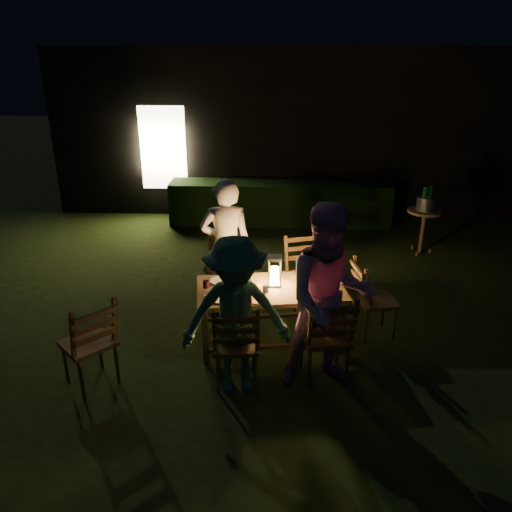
{
  "coord_description": "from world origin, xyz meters",
  "views": [
    {
      "loc": [
        -0.57,
        -5.54,
        3.15
      ],
      "look_at": [
        -0.79,
        -0.28,
        0.96
      ],
      "focal_mm": 35.0,
      "sensor_mm": 36.0,
      "label": 1
    }
  ],
  "objects_px": {
    "chair_spare": "(91,358)",
    "bottle_bucket_a": "(424,201)",
    "chair_near_right": "(325,351)",
    "bottle_bucket_b": "(429,200)",
    "lantern": "(275,273)",
    "ice_bucket": "(426,204)",
    "chair_far_right": "(304,286)",
    "person_opp_right": "(329,299)",
    "side_table": "(424,215)",
    "chair_end": "(374,312)",
    "bottle_table": "(248,277)",
    "person_opp_left": "(236,316)",
    "chair_far_left": "(227,288)",
    "chair_near_left": "(236,358)",
    "person_house_side": "(226,247)",
    "dining_table": "(271,293)"
  },
  "relations": [
    {
      "from": "lantern",
      "to": "ice_bucket",
      "type": "xyz_separation_m",
      "value": [
        2.41,
        2.76,
        0.01
      ]
    },
    {
      "from": "chair_near_left",
      "to": "lantern",
      "type": "height_order",
      "value": "lantern"
    },
    {
      "from": "chair_far_right",
      "to": "person_opp_right",
      "type": "relative_size",
      "value": 0.51
    },
    {
      "from": "chair_near_right",
      "to": "bottle_table",
      "type": "xyz_separation_m",
      "value": [
        -0.81,
        0.66,
        0.51
      ]
    },
    {
      "from": "chair_end",
      "to": "bottle_table",
      "type": "xyz_separation_m",
      "value": [
        -1.46,
        -0.23,
        0.53
      ]
    },
    {
      "from": "chair_far_right",
      "to": "bottle_table",
      "type": "xyz_separation_m",
      "value": [
        -0.67,
        -0.88,
        0.53
      ]
    },
    {
      "from": "chair_end",
      "to": "lantern",
      "type": "bearing_deg",
      "value": -93.47
    },
    {
      "from": "chair_near_right",
      "to": "person_opp_right",
      "type": "height_order",
      "value": "person_opp_right"
    },
    {
      "from": "chair_far_right",
      "to": "lantern",
      "type": "xyz_separation_m",
      "value": [
        -0.38,
        -0.79,
        0.55
      ]
    },
    {
      "from": "chair_near_right",
      "to": "bottle_bucket_b",
      "type": "relative_size",
      "value": 3.25
    },
    {
      "from": "chair_end",
      "to": "person_house_side",
      "type": "bearing_deg",
      "value": -117.06
    },
    {
      "from": "bottle_table",
      "to": "bottle_bucket_a",
      "type": "xyz_separation_m",
      "value": [
        2.65,
        2.81,
        0.08
      ]
    },
    {
      "from": "person_opp_left",
      "to": "bottle_bucket_b",
      "type": "relative_size",
      "value": 5.03
    },
    {
      "from": "chair_near_right",
      "to": "person_opp_left",
      "type": "relative_size",
      "value": 0.65
    },
    {
      "from": "chair_far_left",
      "to": "bottle_bucket_a",
      "type": "xyz_separation_m",
      "value": [
        2.97,
        2.08,
        0.57
      ]
    },
    {
      "from": "chair_near_left",
      "to": "ice_bucket",
      "type": "height_order",
      "value": "chair_near_left"
    },
    {
      "from": "bottle_bucket_b",
      "to": "side_table",
      "type": "bearing_deg",
      "value": -141.34
    },
    {
      "from": "lantern",
      "to": "person_opp_right",
      "type": "bearing_deg",
      "value": -56.49
    },
    {
      "from": "dining_table",
      "to": "lantern",
      "type": "relative_size",
      "value": 4.99
    },
    {
      "from": "chair_far_right",
      "to": "chair_spare",
      "type": "bearing_deg",
      "value": 21.91
    },
    {
      "from": "chair_far_left",
      "to": "chair_spare",
      "type": "bearing_deg",
      "value": 50.37
    },
    {
      "from": "chair_far_right",
      "to": "lantern",
      "type": "distance_m",
      "value": 1.03
    },
    {
      "from": "chair_near_left",
      "to": "chair_near_right",
      "type": "relative_size",
      "value": 0.96
    },
    {
      "from": "chair_spare",
      "to": "bottle_bucket_a",
      "type": "xyz_separation_m",
      "value": [
        4.18,
        3.67,
        0.59
      ]
    },
    {
      "from": "chair_near_left",
      "to": "chair_far_left",
      "type": "bearing_deg",
      "value": 93.35
    },
    {
      "from": "side_table",
      "to": "bottle_bucket_a",
      "type": "bearing_deg",
      "value": -141.34
    },
    {
      "from": "bottle_bucket_a",
      "to": "chair_near_right",
      "type": "bearing_deg",
      "value": -117.98
    },
    {
      "from": "bottle_table",
      "to": "bottle_bucket_b",
      "type": "relative_size",
      "value": 0.88
    },
    {
      "from": "chair_end",
      "to": "bottle_bucket_b",
      "type": "xyz_separation_m",
      "value": [
        1.29,
        2.67,
        0.6
      ]
    },
    {
      "from": "lantern",
      "to": "bottle_bucket_b",
      "type": "height_order",
      "value": "bottle_bucket_b"
    },
    {
      "from": "person_house_side",
      "to": "person_opp_right",
      "type": "relative_size",
      "value": 0.92
    },
    {
      "from": "dining_table",
      "to": "bottle_table",
      "type": "distance_m",
      "value": 0.32
    },
    {
      "from": "chair_near_left",
      "to": "chair_spare",
      "type": "relative_size",
      "value": 0.97
    },
    {
      "from": "lantern",
      "to": "side_table",
      "type": "distance_m",
      "value": 3.67
    },
    {
      "from": "chair_far_right",
      "to": "chair_spare",
      "type": "distance_m",
      "value": 2.8
    },
    {
      "from": "side_table",
      "to": "bottle_bucket_b",
      "type": "height_order",
      "value": "bottle_bucket_b"
    },
    {
      "from": "chair_far_right",
      "to": "bottle_bucket_a",
      "type": "bearing_deg",
      "value": -152.35
    },
    {
      "from": "lantern",
      "to": "ice_bucket",
      "type": "height_order",
      "value": "lantern"
    },
    {
      "from": "person_opp_left",
      "to": "lantern",
      "type": "height_order",
      "value": "person_opp_left"
    },
    {
      "from": "person_opp_right",
      "to": "bottle_bucket_b",
      "type": "bearing_deg",
      "value": 52.9
    },
    {
      "from": "chair_far_right",
      "to": "person_opp_left",
      "type": "height_order",
      "value": "person_opp_left"
    },
    {
      "from": "chair_end",
      "to": "lantern",
      "type": "relative_size",
      "value": 2.79
    },
    {
      "from": "chair_end",
      "to": "bottle_bucket_b",
      "type": "height_order",
      "value": "bottle_bucket_b"
    },
    {
      "from": "chair_spare",
      "to": "lantern",
      "type": "relative_size",
      "value": 2.94
    },
    {
      "from": "chair_spare",
      "to": "side_table",
      "type": "bearing_deg",
      "value": -4.36
    },
    {
      "from": "chair_far_left",
      "to": "person_opp_right",
      "type": "bearing_deg",
      "value": 125.8
    },
    {
      "from": "bottle_bucket_a",
      "to": "person_house_side",
      "type": "bearing_deg",
      "value": -145.66
    },
    {
      "from": "person_opp_left",
      "to": "ice_bucket",
      "type": "height_order",
      "value": "person_opp_left"
    },
    {
      "from": "chair_end",
      "to": "bottle_bucket_b",
      "type": "relative_size",
      "value": 3.06
    },
    {
      "from": "lantern",
      "to": "bottle_bucket_a",
      "type": "relative_size",
      "value": 1.09
    }
  ]
}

